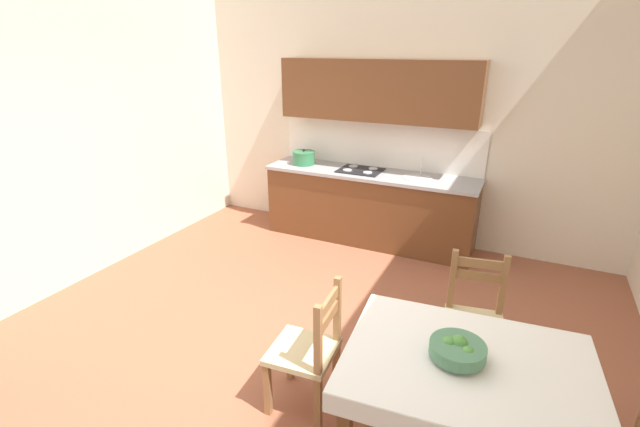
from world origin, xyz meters
TOP-DOWN VIEW (x-y plane):
  - ground_plane at (0.00, 0.00)m, footprint 5.86×6.01m
  - wall_back at (0.00, 2.77)m, footprint 5.86×0.12m
  - wall_left at (-2.69, 0.00)m, footprint 0.12×6.01m
  - kitchen_cabinetry at (-0.24, 2.43)m, footprint 2.61×0.63m
  - dining_table at (1.34, -0.45)m, footprint 1.40×1.09m
  - dining_chair_tv_side at (0.34, -0.40)m, footprint 0.45×0.45m
  - dining_chair_kitchen_side at (1.29, 0.44)m, footprint 0.49×0.49m
  - fruit_bowl at (1.28, -0.46)m, footprint 0.30×0.30m

SIDE VIEW (x-z plane):
  - ground_plane at x=0.00m, z-range -0.10..0.00m
  - dining_chair_tv_side at x=0.34m, z-range -0.02..0.91m
  - dining_chair_kitchen_side at x=1.29m, z-range -0.02..0.91m
  - dining_table at x=1.34m, z-range 0.25..1.00m
  - fruit_bowl at x=1.28m, z-range 0.75..0.87m
  - kitchen_cabinetry at x=-0.24m, z-range -0.24..1.96m
  - wall_back at x=0.00m, z-range 0.00..4.05m
  - wall_left at x=-2.69m, z-range 0.00..4.05m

